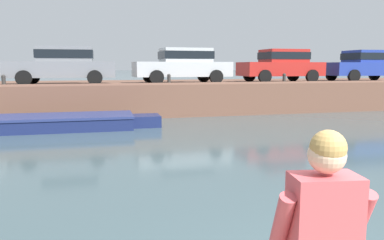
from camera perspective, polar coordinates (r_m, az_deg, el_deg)
The scene contains 12 objects.
ground_plane at distance 9.14m, azimuth 0.30°, elevation -5.16°, with size 400.00×400.00×0.00m, color #3D5156.
far_quay_wall at distance 18.21m, azimuth -7.13°, elevation 3.61°, with size 60.00×6.00×1.36m, color brown.
far_wall_coping at distance 15.31m, azimuth -5.83°, elevation 5.49°, with size 60.00×0.24×0.08m, color brown.
boat_moored_west_navy at distance 13.37m, azimuth -18.85°, elevation -0.32°, with size 6.02×1.91×0.48m.
car_left_inner_grey at distance 16.43m, azimuth -19.00°, elevation 8.09°, with size 4.27×2.06×1.54m.
car_centre_silver at distance 16.80m, azimuth -1.35°, elevation 8.51°, with size 4.30×2.03×1.54m.
car_right_inner_red at distance 18.46m, azimuth 13.47°, elevation 8.25°, with size 3.90×1.93×1.54m.
car_rightmost_blue at distance 21.07m, azimuth 25.07°, elevation 7.69°, with size 4.22×2.07×1.54m.
mooring_bollard_west at distance 15.64m, azimuth -26.78°, elevation 5.45°, with size 0.15×0.15×0.44m.
mooring_bollard_mid at distance 15.54m, azimuth -3.53°, elevation 6.29°, with size 0.15×0.15×0.44m.
mooring_bollard_east at distance 17.29m, azimuth 13.87°, elevation 6.26°, with size 0.15×0.15×0.44m.
person_seated_left at distance 2.28m, azimuth 18.78°, elevation -16.10°, with size 0.57×0.57×0.97m.
Camera 1 is at (-2.22, -2.20, 2.11)m, focal length 35.00 mm.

